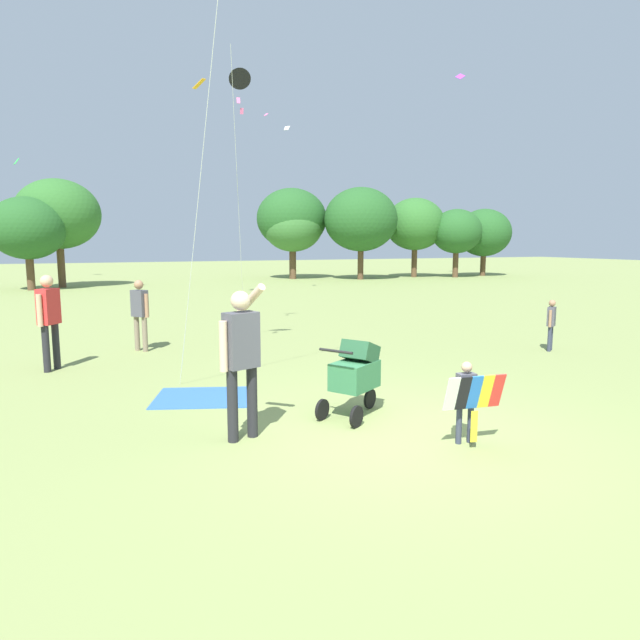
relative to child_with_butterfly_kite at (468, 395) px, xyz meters
The scene contains 11 objects.
ground_plane 0.98m from the child_with_butterfly_kite, 137.47° to the left, with size 120.00×120.00×0.00m, color #849351.
treeline_distant 27.67m from the child_with_butterfly_kite, 71.93° to the left, with size 30.89×6.60×5.56m.
child_with_butterfly_kite is the anchor object (origin of this frame).
person_adult_flyer 2.65m from the child_with_butterfly_kite, 153.76° to the left, with size 0.58×0.64×1.84m.
stroller 1.61m from the child_with_butterfly_kite, 116.60° to the left, with size 1.07×0.88×1.03m.
kite_orange_delta 9.84m from the child_with_butterfly_kite, 93.18° to the left, with size 1.12×2.80×6.31m.
distant_kites_cluster 24.96m from the child_with_butterfly_kite, 92.29° to the left, with size 28.87×15.06×12.15m.
person_red_shirt 7.51m from the child_with_butterfly_kite, 128.18° to the left, with size 0.40×0.47×1.73m.
person_sitting_far 7.77m from the child_with_butterfly_kite, 112.63° to the left, with size 0.36×0.40×1.51m.
person_couple_left 6.38m from the child_with_butterfly_kite, 37.28° to the left, with size 0.30×0.26×1.09m.
picnic_blanket 3.96m from the child_with_butterfly_kite, 128.59° to the left, with size 1.40×1.12×0.02m, color #3366B2.
Camera 1 is at (-3.30, -5.56, 2.32)m, focal length 31.15 mm.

